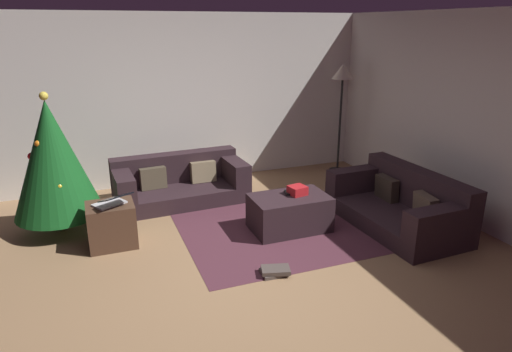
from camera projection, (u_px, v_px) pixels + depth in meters
The scene contains 14 objects.
ground_plane at pixel (242, 272), 4.65m from camera, with size 6.40×6.40×0.00m, color #93704C.
rear_partition at pixel (174, 100), 7.02m from camera, with size 6.40×0.12×2.60m, color silver.
corner_partition at pixel (493, 125), 5.31m from camera, with size 0.12×6.40×2.60m, color silver.
couch_left at pixel (180, 183), 6.49m from camera, with size 1.86×0.94×0.64m.
couch_right at pixel (401, 205), 5.67m from camera, with size 0.99×1.82×0.70m.
ottoman at pixel (289, 213), 5.56m from camera, with size 0.93×0.59×0.44m, color #2D1E23.
gift_box at pixel (297, 190), 5.53m from camera, with size 0.20×0.19×0.11m, color red.
tv_remote at pixel (287, 193), 5.57m from camera, with size 0.05×0.16×0.02m, color black.
christmas_tree at pixel (53, 159), 5.33m from camera, with size 1.03×1.03×1.70m.
side_table at pixel (112, 225), 5.14m from camera, with size 0.52×0.44×0.50m, color #4C3323.
laptop at pixel (112, 201), 5.01m from camera, with size 0.46×0.48×0.17m.
book_stack at pixel (275, 271), 4.59m from camera, with size 0.33×0.26×0.08m.
corner_lamp at pixel (343, 80), 7.39m from camera, with size 0.36×0.36×1.81m.
area_rug at pixel (289, 229), 5.63m from camera, with size 2.60×2.00×0.01m, color #502934.
Camera 1 is at (-1.34, -3.87, 2.41)m, focal length 31.76 mm.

